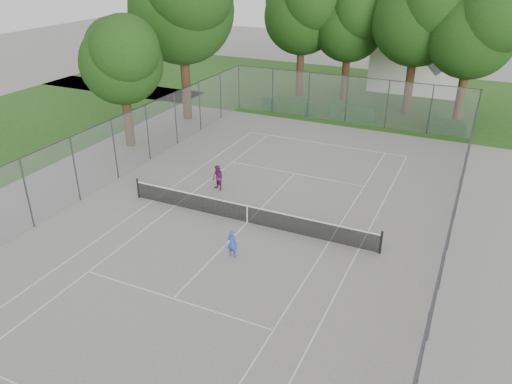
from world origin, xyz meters
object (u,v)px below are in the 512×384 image
at_px(tennis_net, 247,213).
at_px(woman_player, 218,178).
at_px(house, 422,45).
at_px(girl_player, 232,244).

distance_m(tennis_net, woman_player, 4.01).
distance_m(house, woman_player, 28.04).
bearing_deg(woman_player, tennis_net, -17.72).
bearing_deg(girl_player, woman_player, -53.58).
bearing_deg(house, girl_player, -94.43).
relative_size(tennis_net, woman_player, 9.13).
bearing_deg(girl_player, house, -92.18).
bearing_deg(tennis_net, woman_player, 139.25).
relative_size(girl_player, woman_player, 0.89).
relative_size(tennis_net, girl_player, 10.24).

